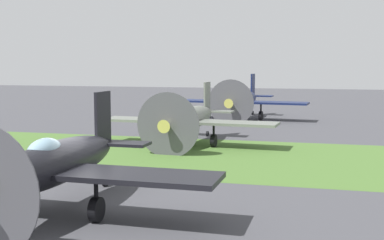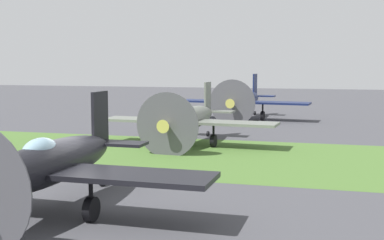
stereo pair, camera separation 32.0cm
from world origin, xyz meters
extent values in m
plane|color=#424247|center=(0.00, 0.00, 0.00)|extent=(160.00, 160.00, 0.00)
cube|color=#476B2D|center=(0.00, -9.65, 0.00)|extent=(120.00, 11.00, 0.01)
ellipsoid|color=black|center=(0.03, 0.98, 1.57)|extent=(1.43, 7.39, 1.35)
cube|color=black|center=(0.04, 1.42, 1.41)|extent=(10.44, 1.97, 0.15)
cube|color=black|center=(-0.01, -2.38, 2.55)|extent=(0.12, 1.19, 2.06)
cube|color=black|center=(-0.01, -2.38, 1.68)|extent=(3.48, 1.02, 0.11)
ellipsoid|color=#8CB2C6|center=(0.04, 1.64, 2.04)|extent=(0.78, 1.53, 0.76)
cylinder|color=black|center=(-1.54, 1.55, 0.37)|extent=(0.25, 0.74, 0.74)
cylinder|color=black|center=(-1.54, 1.55, 0.89)|extent=(0.13, 0.13, 1.04)
cylinder|color=black|center=(-0.01, -2.49, 0.17)|extent=(0.13, 0.35, 0.35)
ellipsoid|color=slate|center=(-0.59, -13.00, 1.52)|extent=(1.78, 7.18, 1.30)
cube|color=slate|center=(-0.56, -12.59, 1.36)|extent=(10.13, 2.46, 0.15)
cube|color=slate|center=(-0.81, -16.24, 2.46)|extent=(0.18, 1.15, 1.99)
cube|color=slate|center=(-0.81, -16.24, 1.62)|extent=(3.40, 1.17, 0.10)
cone|color=#B7B24C|center=(-0.33, -9.20, 1.52)|extent=(0.72, 0.78, 0.67)
cylinder|color=#4C4C51|center=(-0.34, -9.41, 1.52)|extent=(3.34, 0.27, 3.34)
ellipsoid|color=#8CB2C6|center=(-0.54, -12.38, 1.97)|extent=(0.83, 1.51, 0.73)
cylinder|color=black|center=(-2.06, -12.38, 0.36)|extent=(0.28, 0.72, 0.71)
cylinder|color=black|center=(-2.06, -12.38, 0.86)|extent=(0.13, 0.13, 1.00)
cylinder|color=black|center=(0.96, -12.59, 0.36)|extent=(0.28, 0.72, 0.71)
cylinder|color=black|center=(0.96, -12.59, 0.86)|extent=(0.13, 0.13, 1.00)
cylinder|color=black|center=(-0.82, -16.34, 0.17)|extent=(0.15, 0.34, 0.33)
ellipsoid|color=#141E47|center=(-1.45, -26.97, 1.62)|extent=(2.08, 7.69, 1.39)
cube|color=#141E47|center=(-1.41, -26.53, 1.45)|extent=(10.85, 2.88, 0.16)
cube|color=#141E47|center=(-1.77, -30.42, 2.63)|extent=(0.22, 1.23, 2.12)
cube|color=#141E47|center=(-1.77, -30.42, 1.73)|extent=(3.65, 1.33, 0.11)
cone|color=#B7B24C|center=(-1.07, -22.91, 1.62)|extent=(0.78, 0.84, 0.71)
cylinder|color=#4C4C51|center=(-1.09, -23.14, 1.62)|extent=(3.56, 0.38, 3.57)
ellipsoid|color=#8CB2C6|center=(-1.39, -26.31, 2.10)|extent=(0.92, 1.63, 0.78)
cylinder|color=black|center=(-3.01, -26.27, 0.38)|extent=(0.31, 0.78, 0.76)
cylinder|color=black|center=(-3.01, -26.27, 0.92)|extent=(0.13, 0.13, 1.07)
cylinder|color=black|center=(0.22, -26.57, 0.38)|extent=(0.31, 0.78, 0.76)
cylinder|color=black|center=(0.22, -26.57, 0.92)|extent=(0.13, 0.13, 1.07)
cylinder|color=black|center=(-1.78, -30.53, 0.18)|extent=(0.17, 0.37, 0.36)
camera|label=1|loc=(-7.85, 14.87, 4.61)|focal=47.70mm
camera|label=2|loc=(-8.16, 14.79, 4.61)|focal=47.70mm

